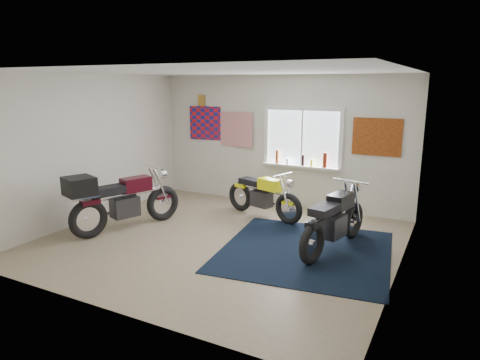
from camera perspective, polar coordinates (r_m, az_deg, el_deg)
The scene contains 10 objects.
ground at distance 7.10m, azimuth -2.64°, elevation -8.07°, with size 5.50×5.50×0.00m, color #9E896B.
room_shell at distance 6.70m, azimuth -2.78°, elevation 5.16°, with size 5.50×5.50×5.50m.
navy_rug at distance 6.75m, azimuth 8.69°, elevation -9.31°, with size 2.50×2.60×0.01m, color black.
window_assembly at distance 8.76m, azimuth 8.30°, elevation 5.04°, with size 1.66×0.17×1.26m.
oil_bottles at distance 8.72m, azimuth 8.67°, elevation 2.73°, with size 1.10×0.09×0.30m.
flag_display at distance 9.75m, azimuth -5.16°, elevation 10.51°, with size 1.60×0.10×1.17m.
triumph_poster at distance 8.39m, azimuth 17.79°, elevation 5.48°, with size 0.90×0.03×0.70m, color #A54C14.
yellow_triumph at distance 8.22m, azimuth 3.09°, elevation -2.21°, with size 1.78×0.71×0.92m.
black_chrome_bike at distance 6.74m, azimuth 12.44°, elevation -5.50°, with size 0.65×1.98×1.02m.
maroon_tourer at distance 7.68m, azimuth -15.95°, elevation -2.58°, with size 1.06×2.07×1.07m.
Camera 1 is at (3.35, -5.73, 2.52)m, focal length 32.00 mm.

